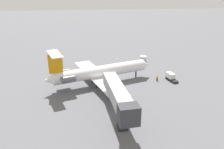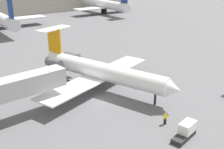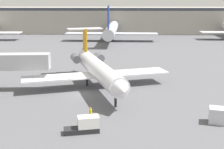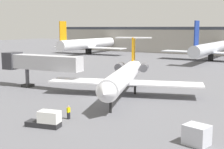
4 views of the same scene
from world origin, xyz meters
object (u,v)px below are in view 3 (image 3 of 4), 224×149
baggage_tug_lead (85,125)px  cargo_container_uld (218,115)px  regional_jet (97,68)px  parked_airliner_west_mid (112,30)px  ground_crew_marshaller (91,114)px

baggage_tug_lead → cargo_container_uld: cargo_container_uld is taller
regional_jet → parked_airliner_west_mid: bearing=89.7°
ground_crew_marshaller → parked_airliner_west_mid: size_ratio=0.04×
regional_jet → baggage_tug_lead: regional_jet is taller
cargo_container_uld → parked_airliner_west_mid: 78.98m
ground_crew_marshaller → cargo_container_uld: bearing=-1.4°
ground_crew_marshaller → parked_airliner_west_mid: 77.00m
ground_crew_marshaller → cargo_container_uld: size_ratio=0.63×
regional_jet → baggage_tug_lead: bearing=-89.6°
regional_jet → baggage_tug_lead: size_ratio=6.57×
regional_jet → ground_crew_marshaller: regional_jet is taller
regional_jet → ground_crew_marshaller: 15.48m
baggage_tug_lead → parked_airliner_west_mid: size_ratio=0.10×
cargo_container_uld → regional_jet: bearing=135.8°
baggage_tug_lead → ground_crew_marshaller: bearing=86.6°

